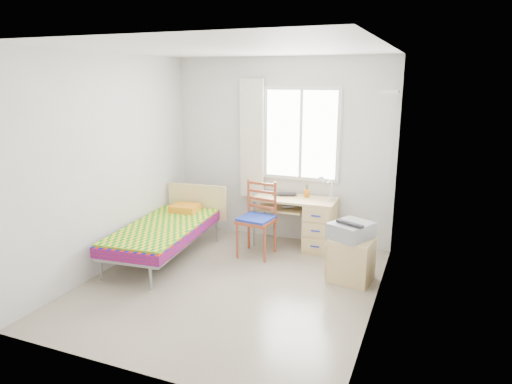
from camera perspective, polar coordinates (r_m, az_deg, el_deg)
floor at (r=5.37m, az=-3.22°, el=-11.45°), size 3.50×3.50×0.00m
ceiling at (r=4.85m, az=-3.67°, el=17.45°), size 3.50×3.50×0.00m
wall_back at (r=6.55m, az=3.15°, el=5.19°), size 3.20×0.00×3.20m
wall_left at (r=5.81m, az=-17.88°, el=3.36°), size 0.00×3.50×3.50m
wall_right at (r=4.52m, az=15.25°, el=0.61°), size 0.00×3.50×3.50m
window at (r=6.40m, az=5.67°, el=7.19°), size 1.10×0.04×1.30m
curtain at (r=6.61m, az=-0.50°, el=6.61°), size 0.35×0.05×1.70m
floating_shelf at (r=5.81m, az=16.46°, el=11.93°), size 0.20×0.32×0.03m
bed at (r=6.09m, az=-11.08°, el=-4.54°), size 1.04×1.94×0.81m
desk at (r=6.31m, az=7.40°, el=-3.82°), size 1.14×0.54×0.70m
chair at (r=6.04m, az=0.29°, el=-2.82°), size 0.48×0.48×0.99m
cabinet at (r=5.47m, az=11.80°, el=-8.29°), size 0.53×0.48×0.52m
printer at (r=5.37m, az=11.79°, el=-4.67°), size 0.55×0.57×0.19m
laptop at (r=6.39m, az=3.57°, el=-0.41°), size 0.37×0.29×0.03m
pen_cup at (r=6.36m, az=6.35°, el=-0.18°), size 0.10×0.10×0.10m
task_lamp at (r=6.10m, az=8.69°, el=0.77°), size 0.21×0.30×0.35m
book at (r=6.38m, az=3.42°, el=-1.58°), size 0.22×0.26×0.02m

